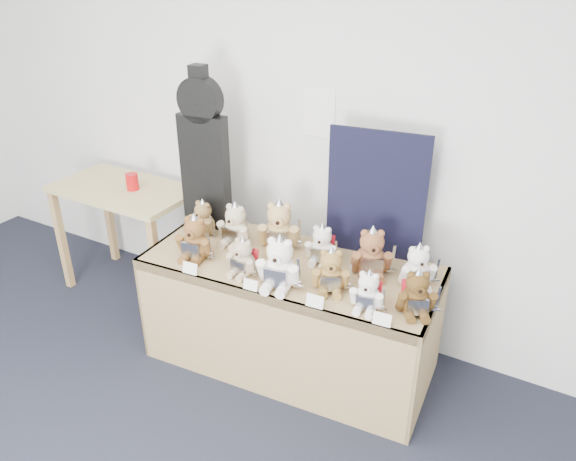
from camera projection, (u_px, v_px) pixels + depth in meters
The scene contains 22 objects.
room_shell at pixel (319, 113), 3.37m from camera, with size 6.00×6.00×6.00m.
display_table at pixel (285, 292), 3.28m from camera, with size 1.77×0.84×0.72m.
side_table at pixel (125, 204), 4.03m from camera, with size 1.01×0.56×0.84m.
guitar_case at pixel (204, 152), 3.48m from camera, with size 0.32×0.12×1.04m.
navy_board at pixel (376, 195), 3.20m from camera, with size 0.57×0.02×0.76m, color black.
red_cup at pixel (132, 182), 3.90m from camera, with size 0.09×0.09×0.12m, color #BC0C0F.
teddy_front_far_left at pixel (195, 240), 3.27m from camera, with size 0.25×0.22×0.30m.
teddy_front_left at pixel (243, 258), 3.12m from camera, with size 0.20×0.17×0.25m.
teddy_front_centre at pixel (280, 265), 2.99m from camera, with size 0.28×0.24×0.33m.
teddy_front_right at pixel (331, 272), 2.97m from camera, with size 0.23×0.22×0.28m.
teddy_front_far_right at pixel (368, 293), 2.82m from camera, with size 0.20×0.17×0.24m.
teddy_front_end at pixel (417, 295), 2.79m from camera, with size 0.23×0.22×0.27m.
teddy_back_left at pixel (235, 226), 3.43m from camera, with size 0.24×0.19×0.30m.
teddy_back_centre_left at pixel (279, 228), 3.37m from camera, with size 0.29×0.27×0.34m.
teddy_back_centre_right at pixel (322, 246), 3.24m from camera, with size 0.22×0.19×0.26m.
teddy_back_right at pixel (371, 255), 3.10m from camera, with size 0.26×0.26×0.32m.
teddy_back_end at pixel (418, 268), 3.02m from camera, with size 0.22×0.22×0.27m.
teddy_back_far_left at pixel (203, 219), 3.55m from camera, with size 0.21×0.17×0.26m.
entry_card_a at pixel (190, 268), 3.15m from camera, with size 0.09×0.00×0.07m, color white.
entry_card_b at pixel (250, 285), 3.00m from camera, with size 0.08×0.00×0.06m, color white.
entry_card_c at pixel (315, 301), 2.86m from camera, with size 0.10×0.00×0.07m, color white.
entry_card_d at pixel (382, 319), 2.73m from camera, with size 0.09×0.00×0.07m, color white.
Camera 1 is at (1.71, -0.49, 2.39)m, focal length 35.00 mm.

